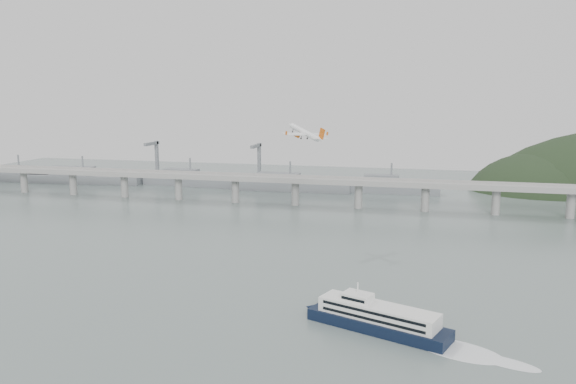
# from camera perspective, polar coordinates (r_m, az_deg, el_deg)

# --- Properties ---
(ground) EXTENTS (900.00, 900.00, 0.00)m
(ground) POSITION_cam_1_polar(r_m,az_deg,el_deg) (250.94, -3.07, -10.22)
(ground) COLOR slate
(ground) RESTS_ON ground
(bridge) EXTENTS (800.00, 22.00, 23.90)m
(bridge) POSITION_cam_1_polar(r_m,az_deg,el_deg) (436.53, 4.44, 0.77)
(bridge) COLOR gray
(bridge) RESTS_ON ground
(distant_fleet) EXTENTS (453.00, 60.90, 40.00)m
(distant_fleet) POSITION_cam_1_polar(r_m,az_deg,el_deg) (545.37, -10.59, 1.22)
(distant_fleet) COLOR slate
(distant_fleet) RESTS_ON ground
(ferry) EXTENTS (84.92, 39.27, 16.73)m
(ferry) POSITION_cam_1_polar(r_m,az_deg,el_deg) (215.00, 9.12, -12.55)
(ferry) COLOR black
(ferry) RESTS_ON ground
(airliner) EXTENTS (28.56, 27.18, 11.60)m
(airliner) POSITION_cam_1_polar(r_m,az_deg,el_deg) (327.92, 1.77, 6.02)
(airliner) COLOR white
(airliner) RESTS_ON ground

